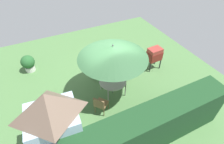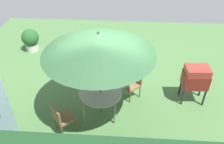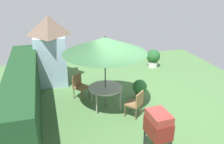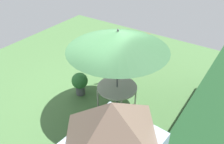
{
  "view_description": "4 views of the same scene",
  "coord_description": "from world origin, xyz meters",
  "px_view_note": "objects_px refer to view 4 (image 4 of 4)",
  "views": [
    {
      "loc": [
        2.55,
        5.84,
        6.08
      ],
      "look_at": [
        -0.0,
        0.61,
        1.01
      ],
      "focal_mm": 28.7,
      "sensor_mm": 36.0,
      "label": 1
    },
    {
      "loc": [
        -0.55,
        5.59,
        4.92
      ],
      "look_at": [
        -0.18,
        0.04,
        0.83
      ],
      "focal_mm": 37.33,
      "sensor_mm": 36.0,
      "label": 2
    },
    {
      "loc": [
        -7.2,
        2.71,
        4.37
      ],
      "look_at": [
        0.24,
        0.58,
        1.22
      ],
      "focal_mm": 38.93,
      "sensor_mm": 36.0,
      "label": 3
    },
    {
      "loc": [
        4.76,
        3.86,
        4.91
      ],
      "look_at": [
        -0.04,
        0.6,
        1.11
      ],
      "focal_mm": 37.98,
      "sensor_mm": 36.0,
      "label": 4
    }
  ],
  "objects_px": {
    "patio_table": "(117,88)",
    "potted_plant_by_grill": "(80,82)",
    "chair_far_side": "(122,122)",
    "bbq_grill": "(140,44)",
    "chair_near_shed": "(112,71)",
    "patio_umbrella": "(118,40)"
  },
  "relations": [
    {
      "from": "bbq_grill",
      "to": "chair_near_shed",
      "type": "distance_m",
      "value": 1.8
    },
    {
      "from": "bbq_grill",
      "to": "chair_far_side",
      "type": "relative_size",
      "value": 1.33
    },
    {
      "from": "chair_near_shed",
      "to": "potted_plant_by_grill",
      "type": "relative_size",
      "value": 1.14
    },
    {
      "from": "patio_umbrella",
      "to": "bbq_grill",
      "type": "distance_m",
      "value": 3.09
    },
    {
      "from": "patio_umbrella",
      "to": "bbq_grill",
      "type": "relative_size",
      "value": 2.29
    },
    {
      "from": "patio_table",
      "to": "chair_near_shed",
      "type": "bearing_deg",
      "value": -139.15
    },
    {
      "from": "patio_table",
      "to": "chair_far_side",
      "type": "distance_m",
      "value": 1.21
    },
    {
      "from": "patio_table",
      "to": "patio_umbrella",
      "type": "relative_size",
      "value": 0.43
    },
    {
      "from": "patio_table",
      "to": "bbq_grill",
      "type": "xyz_separation_m",
      "value": [
        -2.67,
        -0.68,
        0.16
      ]
    },
    {
      "from": "patio_table",
      "to": "potted_plant_by_grill",
      "type": "bearing_deg",
      "value": -83.68
    },
    {
      "from": "bbq_grill",
      "to": "chair_far_side",
      "type": "distance_m",
      "value": 3.88
    },
    {
      "from": "patio_table",
      "to": "potted_plant_by_grill",
      "type": "relative_size",
      "value": 1.5
    },
    {
      "from": "patio_umbrella",
      "to": "chair_far_side",
      "type": "distance_m",
      "value": 2.09
    },
    {
      "from": "bbq_grill",
      "to": "potted_plant_by_grill",
      "type": "distance_m",
      "value": 2.92
    },
    {
      "from": "chair_near_shed",
      "to": "potted_plant_by_grill",
      "type": "xyz_separation_m",
      "value": [
        1.05,
        -0.55,
        -0.05
      ]
    },
    {
      "from": "bbq_grill",
      "to": "potted_plant_by_grill",
      "type": "height_order",
      "value": "bbq_grill"
    },
    {
      "from": "chair_far_side",
      "to": "potted_plant_by_grill",
      "type": "bearing_deg",
      "value": -110.2
    },
    {
      "from": "patio_table",
      "to": "patio_umbrella",
      "type": "xyz_separation_m",
      "value": [
        0.0,
        0.0,
        1.55
      ]
    },
    {
      "from": "chair_far_side",
      "to": "potted_plant_by_grill",
      "type": "relative_size",
      "value": 1.14
    },
    {
      "from": "patio_umbrella",
      "to": "chair_near_shed",
      "type": "distance_m",
      "value": 2.1
    },
    {
      "from": "potted_plant_by_grill",
      "to": "bbq_grill",
      "type": "bearing_deg",
      "value": 166.99
    },
    {
      "from": "chair_near_shed",
      "to": "chair_far_side",
      "type": "height_order",
      "value": "same"
    }
  ]
}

